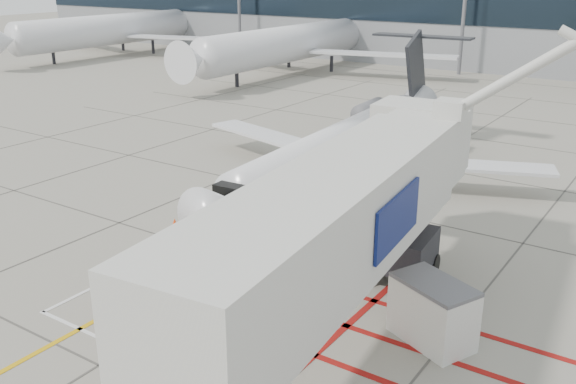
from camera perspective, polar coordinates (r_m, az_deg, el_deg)
The scene contains 10 objects.
ground_plane at distance 22.65m, azimuth -8.65°, elevation -10.22°, with size 260.00×260.00×0.00m, color gray.
regional_jet at distance 31.70m, azimuth 3.15°, elevation 5.59°, with size 21.41×27.00×7.08m, color white, non-canonical shape.
jet_bridge at distance 17.70m, azimuth 3.82°, elevation -4.38°, with size 9.46×19.96×7.99m, color silver, non-canonical shape.
pushback_tug at distance 22.48m, azimuth -11.62°, elevation -8.77°, with size 2.22×1.39×1.30m, color #AC2010, non-canonical shape.
baggage_cart at distance 28.55m, azimuth -0.84°, elevation -2.24°, with size 1.81×1.15×1.15m, color #5D5D62, non-canonical shape.
ground_power_unit at distance 20.68m, azimuth 12.74°, elevation -10.37°, with size 2.56×1.49×2.03m, color silver, non-canonical shape.
cone_nose at distance 29.07m, azimuth -10.03°, elevation -2.81°, with size 0.37×0.37×0.52m, color #FF420D.
cone_side at distance 26.36m, azimuth 4.96°, elevation -4.93°, with size 0.40×0.40×0.55m, color orange.
bg_aircraft_a at distance 89.93m, azimuth -14.39°, elevation 15.52°, with size 34.86×38.73×11.62m, color silver, non-canonical shape.
bg_aircraft_b at distance 71.92m, azimuth 1.16°, elevation 15.15°, with size 34.19×37.98×11.40m, color silver, non-canonical shape.
Camera 1 is at (13.64, -14.25, 11.14)m, focal length 40.00 mm.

